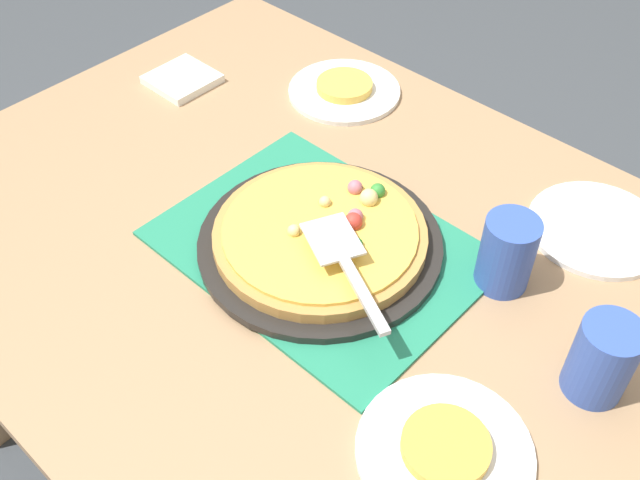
% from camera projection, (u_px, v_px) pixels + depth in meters
% --- Properties ---
extents(ground_plane, '(8.00, 8.00, 0.00)m').
position_uv_depth(ground_plane, '(320.00, 475.00, 1.68)').
color(ground_plane, '#3D4247').
extents(dining_table, '(1.40, 1.00, 0.75)m').
position_uv_depth(dining_table, '(320.00, 294.00, 1.22)').
color(dining_table, '#9E7A56').
rests_on(dining_table, ground_plane).
extents(placemat, '(0.48, 0.36, 0.01)m').
position_uv_depth(placemat, '(320.00, 248.00, 1.14)').
color(placemat, '#237F5B').
rests_on(placemat, dining_table).
extents(pizza_pan, '(0.38, 0.38, 0.01)m').
position_uv_depth(pizza_pan, '(320.00, 243.00, 1.13)').
color(pizza_pan, black).
rests_on(pizza_pan, placemat).
extents(pizza, '(0.33, 0.33, 0.05)m').
position_uv_depth(pizza, '(321.00, 233.00, 1.12)').
color(pizza, '#B78442').
rests_on(pizza, pizza_pan).
extents(plate_near_left, '(0.22, 0.22, 0.01)m').
position_uv_depth(plate_near_left, '(344.00, 91.00, 1.44)').
color(plate_near_left, white).
rests_on(plate_near_left, dining_table).
extents(plate_far_right, '(0.22, 0.22, 0.01)m').
position_uv_depth(plate_far_right, '(445.00, 451.00, 0.89)').
color(plate_far_right, white).
rests_on(plate_far_right, dining_table).
extents(plate_side, '(0.22, 0.22, 0.01)m').
position_uv_depth(plate_side, '(597.00, 228.00, 1.17)').
color(plate_side, white).
rests_on(plate_side, dining_table).
extents(served_slice_left, '(0.11, 0.11, 0.02)m').
position_uv_depth(served_slice_left, '(344.00, 85.00, 1.43)').
color(served_slice_left, '#EAB747').
rests_on(served_slice_left, plate_near_left).
extents(served_slice_right, '(0.11, 0.11, 0.02)m').
position_uv_depth(served_slice_right, '(446.00, 446.00, 0.89)').
color(served_slice_right, gold).
rests_on(served_slice_right, plate_far_right).
extents(cup_far, '(0.08, 0.08, 0.12)m').
position_uv_depth(cup_far, '(602.00, 359.00, 0.92)').
color(cup_far, '#3351AD').
rests_on(cup_far, dining_table).
extents(cup_corner, '(0.08, 0.08, 0.12)m').
position_uv_depth(cup_corner, '(507.00, 253.00, 1.05)').
color(cup_corner, '#3351AD').
rests_on(cup_corner, dining_table).
extents(pizza_server, '(0.23, 0.14, 0.01)m').
position_uv_depth(pizza_server, '(345.00, 261.00, 1.03)').
color(pizza_server, silver).
rests_on(pizza_server, pizza).
extents(napkin_stack, '(0.12, 0.12, 0.02)m').
position_uv_depth(napkin_stack, '(182.00, 79.00, 1.46)').
color(napkin_stack, white).
rests_on(napkin_stack, dining_table).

